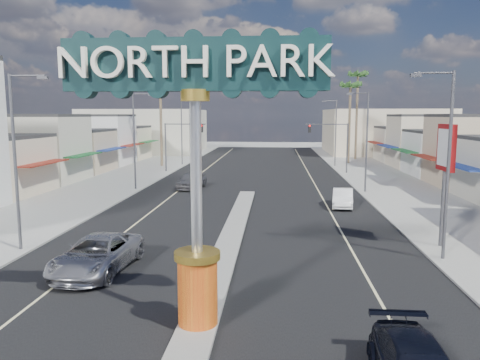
% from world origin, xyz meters
% --- Properties ---
extents(ground, '(160.00, 160.00, 0.00)m').
position_xyz_m(ground, '(0.00, 30.00, 0.00)').
color(ground, gray).
rests_on(ground, ground).
extents(road, '(20.00, 120.00, 0.01)m').
position_xyz_m(road, '(0.00, 30.00, 0.01)').
color(road, black).
rests_on(road, ground).
extents(median_island, '(1.30, 30.00, 0.16)m').
position_xyz_m(median_island, '(0.00, 14.00, 0.08)').
color(median_island, gray).
rests_on(median_island, ground).
extents(sidewalk_left, '(8.00, 120.00, 0.12)m').
position_xyz_m(sidewalk_left, '(-14.00, 30.00, 0.06)').
color(sidewalk_left, gray).
rests_on(sidewalk_left, ground).
extents(sidewalk_right, '(8.00, 120.00, 0.12)m').
position_xyz_m(sidewalk_right, '(14.00, 30.00, 0.06)').
color(sidewalk_right, gray).
rests_on(sidewalk_right, ground).
extents(storefront_row_left, '(12.00, 42.00, 6.00)m').
position_xyz_m(storefront_row_left, '(-24.00, 43.00, 3.00)').
color(storefront_row_left, beige).
rests_on(storefront_row_left, ground).
extents(storefront_row_right, '(12.00, 42.00, 6.00)m').
position_xyz_m(storefront_row_right, '(24.00, 43.00, 3.00)').
color(storefront_row_right, '#B7B29E').
rests_on(storefront_row_right, ground).
extents(backdrop_far_left, '(20.00, 20.00, 8.00)m').
position_xyz_m(backdrop_far_left, '(-22.00, 75.00, 4.00)').
color(backdrop_far_left, '#B7B29E').
rests_on(backdrop_far_left, ground).
extents(backdrop_far_right, '(20.00, 20.00, 8.00)m').
position_xyz_m(backdrop_far_right, '(22.00, 75.00, 4.00)').
color(backdrop_far_right, beige).
rests_on(backdrop_far_right, ground).
extents(gateway_sign, '(8.20, 1.50, 9.15)m').
position_xyz_m(gateway_sign, '(0.00, 1.98, 5.93)').
color(gateway_sign, red).
rests_on(gateway_sign, median_island).
extents(traffic_signal_left, '(5.09, 0.45, 6.00)m').
position_xyz_m(traffic_signal_left, '(-9.18, 43.99, 4.27)').
color(traffic_signal_left, '#47474C').
rests_on(traffic_signal_left, ground).
extents(traffic_signal_right, '(5.09, 0.45, 6.00)m').
position_xyz_m(traffic_signal_right, '(9.18, 43.99, 4.27)').
color(traffic_signal_right, '#47474C').
rests_on(traffic_signal_right, ground).
extents(streetlight_l_near, '(2.03, 0.22, 9.00)m').
position_xyz_m(streetlight_l_near, '(-10.43, 10.00, 5.07)').
color(streetlight_l_near, '#47474C').
rests_on(streetlight_l_near, ground).
extents(streetlight_l_mid, '(2.03, 0.22, 9.00)m').
position_xyz_m(streetlight_l_mid, '(-10.43, 30.00, 5.07)').
color(streetlight_l_mid, '#47474C').
rests_on(streetlight_l_mid, ground).
extents(streetlight_l_far, '(2.03, 0.22, 9.00)m').
position_xyz_m(streetlight_l_far, '(-10.43, 52.00, 5.07)').
color(streetlight_l_far, '#47474C').
rests_on(streetlight_l_far, ground).
extents(streetlight_r_near, '(2.03, 0.22, 9.00)m').
position_xyz_m(streetlight_r_near, '(10.43, 10.00, 5.07)').
color(streetlight_r_near, '#47474C').
rests_on(streetlight_r_near, ground).
extents(streetlight_r_mid, '(2.03, 0.22, 9.00)m').
position_xyz_m(streetlight_r_mid, '(10.43, 30.00, 5.07)').
color(streetlight_r_mid, '#47474C').
rests_on(streetlight_r_mid, ground).
extents(streetlight_r_far, '(2.03, 0.22, 9.00)m').
position_xyz_m(streetlight_r_far, '(10.43, 52.00, 5.07)').
color(streetlight_r_far, '#47474C').
rests_on(streetlight_r_far, ground).
extents(palm_left_far, '(2.60, 2.60, 13.10)m').
position_xyz_m(palm_left_far, '(-13.00, 50.00, 11.50)').
color(palm_left_far, brown).
rests_on(palm_left_far, ground).
extents(palm_right_mid, '(2.60, 2.60, 12.10)m').
position_xyz_m(palm_right_mid, '(13.00, 56.00, 10.60)').
color(palm_right_mid, brown).
rests_on(palm_right_mid, ground).
extents(palm_right_far, '(2.60, 2.60, 14.10)m').
position_xyz_m(palm_right_far, '(15.00, 62.00, 12.39)').
color(palm_right_far, brown).
rests_on(palm_right_far, ground).
extents(suv_left, '(3.02, 5.90, 1.59)m').
position_xyz_m(suv_left, '(-5.43, 7.19, 0.80)').
color(suv_left, '#A8A8AD').
rests_on(suv_left, ground).
extents(car_parked_left, '(2.60, 5.07, 1.65)m').
position_xyz_m(car_parked_left, '(-5.50, 31.25, 0.82)').
color(car_parked_left, '#5C5B60').
rests_on(car_parked_left, ground).
extents(car_parked_right, '(2.03, 4.39, 1.39)m').
position_xyz_m(car_parked_right, '(7.65, 23.20, 0.70)').
color(car_parked_right, white).
rests_on(car_parked_right, ground).
extents(bank_pylon_sign, '(0.31, 2.01, 6.41)m').
position_xyz_m(bank_pylon_sign, '(11.26, 12.30, 4.96)').
color(bank_pylon_sign, '#47474C').
rests_on(bank_pylon_sign, sidewalk_right).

